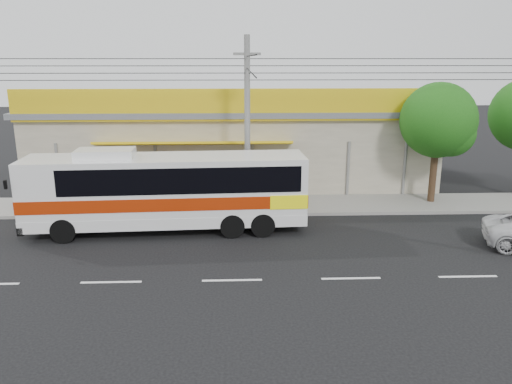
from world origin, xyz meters
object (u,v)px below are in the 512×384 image
Objects in this scene: motorbike_dark at (25,193)px; utility_pole at (247,68)px; coach_bus at (171,187)px; tree_near at (441,123)px.

utility_pole is at bearing -74.63° from motorbike_dark.
coach_bus is 0.35× the size of utility_pole.
tree_near is at bearing 12.68° from coach_bus.
tree_near is at bearing -67.31° from motorbike_dark.
tree_near is (20.45, -0.37, 3.41)m from motorbike_dark.
coach_bus is at bearing -164.47° from tree_near.
motorbike_dark is at bearing 171.65° from utility_pole.
motorbike_dark is (-7.74, 3.90, -1.21)m from coach_bus.
utility_pole is 5.59× the size of tree_near.
coach_bus is 13.37m from tree_near.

